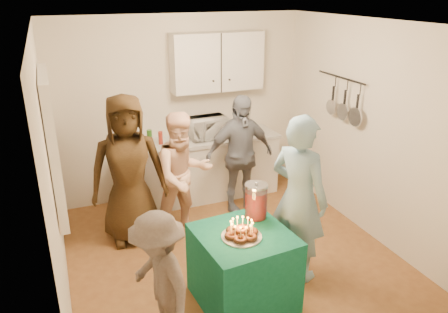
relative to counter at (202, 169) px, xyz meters
name	(u,v)px	position (x,y,z in m)	size (l,w,h in m)	color
floor	(235,260)	(-0.20, -1.70, -0.43)	(4.00, 4.00, 0.00)	brown
ceiling	(238,24)	(-0.20, -1.70, 2.17)	(4.00, 4.00, 0.00)	white
back_wall	(181,108)	(-0.20, 0.30, 0.87)	(3.60, 3.60, 0.00)	silver
left_wall	(52,181)	(-2.00, -1.70, 0.87)	(4.00, 4.00, 0.00)	silver
right_wall	(376,134)	(1.60, -1.70, 0.87)	(4.00, 4.00, 0.00)	silver
window_night	(51,144)	(-1.97, -1.40, 1.12)	(0.04, 1.00, 1.20)	black
counter	(202,169)	(0.00, 0.00, 0.00)	(2.20, 0.58, 0.86)	white
countertop	(202,140)	(0.00, 0.00, 0.46)	(2.24, 0.62, 0.05)	beige
upper_cabinet	(217,62)	(0.30, 0.15, 1.52)	(1.30, 0.30, 0.80)	white
pot_rack	(338,97)	(1.52, -1.00, 1.17)	(0.12, 1.00, 0.60)	black
microwave	(208,128)	(0.09, 0.00, 0.63)	(0.54, 0.37, 0.30)	white
party_table	(243,268)	(-0.40, -2.34, -0.05)	(0.85, 0.85, 0.76)	#0E6045
donut_cake	(242,229)	(-0.44, -2.39, 0.42)	(0.38, 0.38, 0.18)	#381C0C
punch_jar	(256,202)	(-0.16, -2.10, 0.50)	(0.22, 0.22, 0.34)	#B40E12
man_birthday	(299,198)	(0.31, -2.13, 0.47)	(0.65, 0.43, 1.79)	#8DB7CD
woman_back_left	(128,170)	(-1.18, -0.78, 0.48)	(0.89, 0.58, 1.82)	brown
woman_back_center	(183,175)	(-0.55, -0.90, 0.36)	(0.77, 0.60, 1.58)	#F29F7E
woman_back_right	(240,156)	(0.32, -0.62, 0.39)	(0.97, 0.40, 1.65)	black
child_near_left	(159,282)	(-1.28, -2.59, 0.21)	(0.82, 0.47, 1.27)	#544843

